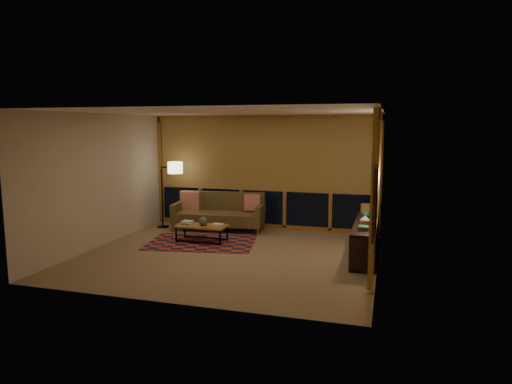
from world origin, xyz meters
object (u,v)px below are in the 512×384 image
(floor_lamp, at_px, (162,194))
(coffee_table, at_px, (202,234))
(sofa, at_px, (219,212))
(bookshelf, at_px, (365,237))

(floor_lamp, bearing_deg, coffee_table, -34.45)
(coffee_table, xyz_separation_m, floor_lamp, (-1.48, 1.06, 0.62))
(sofa, height_order, bookshelf, sofa)
(bookshelf, bearing_deg, sofa, 162.28)
(sofa, bearing_deg, floor_lamp, 178.18)
(coffee_table, xyz_separation_m, bookshelf, (3.37, 0.07, 0.14))
(sofa, height_order, floor_lamp, floor_lamp)
(floor_lamp, distance_m, bookshelf, 4.97)
(sofa, bearing_deg, bookshelf, -23.71)
(bookshelf, bearing_deg, coffee_table, -178.85)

